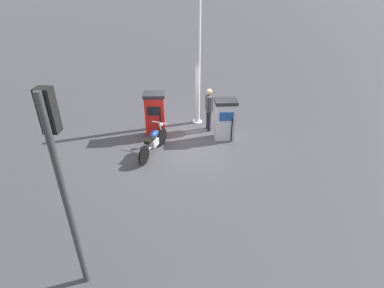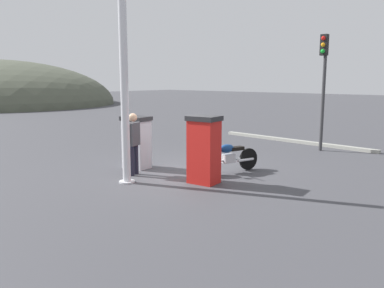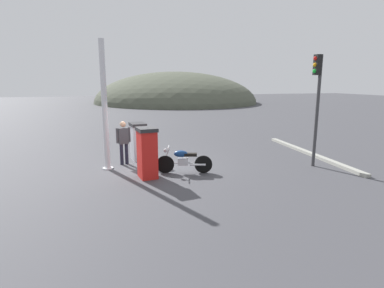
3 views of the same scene
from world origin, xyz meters
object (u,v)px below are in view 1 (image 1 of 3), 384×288
object	(u,v)px
fuel_pump_near	(155,115)
canopy_support_pole	(198,69)
fuel_pump_far	(225,119)
roadside_traffic_light	(60,167)
motorcycle_near_pump	(154,141)
attendant_person	(209,107)

from	to	relation	value
fuel_pump_near	canopy_support_pole	size ratio (longest dim) A/B	0.37
fuel_pump_far	roadside_traffic_light	bearing A→B (deg)	-24.92
fuel_pump_far	motorcycle_near_pump	xyz separation A→B (m)	(1.28, -2.40, -0.30)
motorcycle_near_pump	attendant_person	bearing A→B (deg)	136.76
motorcycle_near_pump	canopy_support_pole	size ratio (longest dim) A/B	0.41
motorcycle_near_pump	fuel_pump_near	bearing A→B (deg)	-172.92
attendant_person	roadside_traffic_light	world-z (taller)	roadside_traffic_light
fuel_pump_far	attendant_person	bearing A→B (deg)	-135.71
attendant_person	fuel_pump_near	bearing A→B (deg)	-72.18
attendant_person	roadside_traffic_light	distance (m)	7.42
fuel_pump_near	motorcycle_near_pump	xyz separation A→B (m)	(1.28, 0.16, -0.39)
fuel_pump_near	attendant_person	xyz separation A→B (m)	(-0.63, 1.95, 0.11)
fuel_pump_far	roadside_traffic_light	size ratio (longest dim) A/B	0.37
canopy_support_pole	roadside_traffic_light	bearing A→B (deg)	-13.53
roadside_traffic_light	canopy_support_pole	size ratio (longest dim) A/B	0.89
fuel_pump_near	canopy_support_pole	xyz separation A→B (m)	(-1.26, 1.48, 1.37)
attendant_person	canopy_support_pole	bearing A→B (deg)	-143.37
roadside_traffic_light	canopy_support_pole	xyz separation A→B (m)	(-7.46, 1.80, -0.56)
attendant_person	canopy_support_pole	distance (m)	1.49
fuel_pump_far	roadside_traffic_light	world-z (taller)	roadside_traffic_light
canopy_support_pole	motorcycle_near_pump	bearing A→B (deg)	-27.39
fuel_pump_near	roadside_traffic_light	bearing A→B (deg)	-2.96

